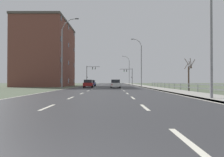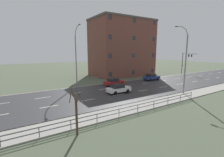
{
  "view_description": "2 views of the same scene",
  "coord_description": "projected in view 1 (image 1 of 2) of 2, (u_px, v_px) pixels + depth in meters",
  "views": [
    {
      "loc": [
        0.77,
        -2.11,
        1.28
      ],
      "look_at": [
        0.73,
        62.64,
        2.15
      ],
      "focal_mm": 31.78,
      "sensor_mm": 36.0,
      "label": 1
    },
    {
      "loc": [
        23.25,
        20.09,
        7.05
      ],
      "look_at": [
        0.0,
        34.61,
        2.35
      ],
      "focal_mm": 25.68,
      "sensor_mm": 36.0,
      "label": 2
    }
  ],
  "objects": [
    {
      "name": "ground_plane",
      "position": [
        109.0,
        86.0,
        50.09
      ],
      "size": [
        160.0,
        160.0,
        0.12
      ],
      "color": "#4C5642"
    },
    {
      "name": "road_asphalt_strip",
      "position": [
        110.0,
        85.0,
        62.09
      ],
      "size": [
        14.0,
        120.0,
        0.03
      ],
      "color": "#303033",
      "rests_on": "ground"
    },
    {
      "name": "sidewalk_right",
      "position": [
        137.0,
        85.0,
        62.09
      ],
      "size": [
        3.0,
        120.0,
        0.12
      ],
      "color": "gray",
      "rests_on": "ground"
    },
    {
      "name": "guardrail",
      "position": [
        181.0,
        85.0,
        26.18
      ],
      "size": [
        0.07,
        36.88,
        1.0
      ],
      "color": "#515459",
      "rests_on": "ground"
    },
    {
      "name": "street_lamp_foreground",
      "position": [
        209.0,
        19.0,
        13.65
      ],
      "size": [
        2.71,
        0.24,
        11.36
      ],
      "color": "slate",
      "rests_on": "ground"
    },
    {
      "name": "street_lamp_midground",
      "position": [
        141.0,
        63.0,
        46.06
      ],
      "size": [
        2.47,
        0.24,
        11.18
      ],
      "color": "slate",
      "rests_on": "ground"
    },
    {
      "name": "street_lamp_distant",
      "position": [
        129.0,
        71.0,
        78.47
      ],
      "size": [
        2.9,
        0.24,
        11.31
      ],
      "color": "slate",
      "rests_on": "ground"
    },
    {
      "name": "street_lamp_left_bank",
      "position": [
        63.0,
        54.0,
        33.11
      ],
      "size": [
        2.87,
        0.24,
        11.85
      ],
      "color": "slate",
      "rests_on": "ground"
    },
    {
      "name": "traffic_signal_right",
      "position": [
        129.0,
        74.0,
        69.82
      ],
      "size": [
        4.48,
        0.36,
        5.79
      ],
      "color": "#38383A",
      "rests_on": "ground"
    },
    {
      "name": "traffic_signal_left",
      "position": [
        90.0,
        72.0,
        67.86
      ],
      "size": [
        4.58,
        0.36,
        6.49
      ],
      "color": "#38383A",
      "rests_on": "ground"
    },
    {
      "name": "car_near_left",
      "position": [
        92.0,
        83.0,
        50.9
      ],
      "size": [
        1.86,
        4.11,
        1.57
      ],
      "rotation": [
        0.0,
        0.0,
        -0.01
      ],
      "color": "navy",
      "rests_on": "ground"
    },
    {
      "name": "car_far_left",
      "position": [
        116.0,
        84.0,
        37.12
      ],
      "size": [
        1.85,
        4.11,
        1.57
      ],
      "rotation": [
        0.0,
        0.0,
        0.0
      ],
      "color": "silver",
      "rests_on": "ground"
    },
    {
      "name": "car_far_right",
      "position": [
        88.0,
        84.0,
        39.65
      ],
      "size": [
        1.95,
        4.16,
        1.57
      ],
      "rotation": [
        0.0,
        0.0,
        0.03
      ],
      "color": "maroon",
      "rests_on": "ground"
    },
    {
      "name": "brick_building",
      "position": [
        47.0,
        55.0,
        50.03
      ],
      "size": [
        11.18,
        17.35,
        16.0
      ],
      "color": "brown",
      "rests_on": "ground"
    },
    {
      "name": "bare_tree_mid",
      "position": [
        189.0,
        76.0,
        26.37
      ],
      "size": [
        1.34,
        1.38,
        4.33
      ],
      "color": "#423328",
      "rests_on": "ground"
    }
  ]
}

